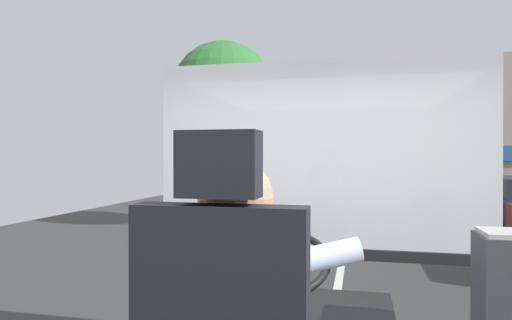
# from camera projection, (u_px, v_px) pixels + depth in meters

# --- Properties ---
(ground) EXTENTS (18.00, 44.00, 0.06)m
(ground) POSITION_uv_depth(u_px,v_px,m) (346.00, 237.00, 10.34)
(ground) COLOR #353535
(bus_driver) EXTENTS (0.78, 0.56, 0.78)m
(bus_driver) POSITION_uv_depth(u_px,v_px,m) (240.00, 316.00, 1.41)
(bus_driver) COLOR #332D28
(bus_driver) RESTS_ON driver_seat
(windshield_panel) EXTENTS (2.50, 0.08, 1.48)m
(windshield_panel) POSITION_uv_depth(u_px,v_px,m) (319.00, 181.00, 3.33)
(windshield_panel) COLOR silver
(street_tree) EXTENTS (2.55, 2.55, 4.70)m
(street_tree) POSITION_uv_depth(u_px,v_px,m) (223.00, 94.00, 11.06)
(street_tree) COLOR #4C3828
(street_tree) RESTS_ON ground
(shop_building) EXTENTS (13.28, 5.40, 5.93)m
(shop_building) POSITION_uv_depth(u_px,v_px,m) (511.00, 131.00, 19.66)
(shop_building) COLOR gray
(shop_building) RESTS_ON ground
(parked_car_green) EXTENTS (2.00, 4.48, 1.42)m
(parked_car_green) POSITION_uv_depth(u_px,v_px,m) (468.00, 186.00, 17.01)
(parked_car_green) COLOR #195633
(parked_car_green) RESTS_ON ground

